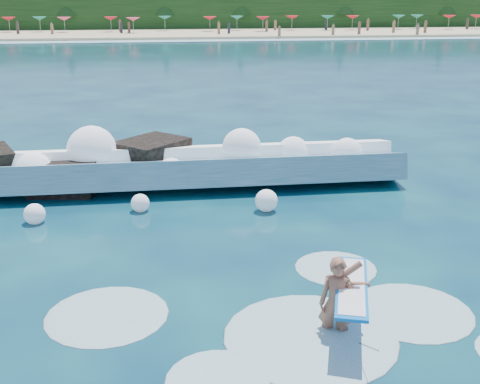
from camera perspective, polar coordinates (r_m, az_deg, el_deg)
The scene contains 11 objects.
ground at distance 13.37m, azimuth -5.26°, elevation -7.86°, with size 200.00×200.00×0.00m, color #082442.
beach at distance 90.17m, azimuth -7.77°, elevation 14.64°, with size 140.00×20.00×0.40m, color tan.
wet_band at distance 79.20m, azimuth -7.70°, elevation 14.03°, with size 140.00×5.00×0.08m, color silver.
treeline at distance 100.05m, azimuth -7.87°, elevation 16.32°, with size 140.00×4.00×5.00m, color black.
breaking_wave at distance 19.38m, azimuth -9.78°, elevation 1.99°, with size 16.90×2.68×1.46m.
rock_cluster at distance 20.13m, azimuth -17.11°, elevation 1.96°, with size 8.63×3.46×1.50m.
surfer_with_board at distance 11.11m, azimuth 9.46°, elevation -10.07°, with size 1.29×2.94×1.76m.
wave_spray at distance 19.39m, azimuth -12.27°, elevation 3.25°, with size 14.81×4.54×1.94m.
surf_foam at distance 11.57m, azimuth 5.37°, elevation -12.35°, with size 9.05×5.52×0.16m.
beach_umbrellas at distance 92.52m, azimuth -7.95°, elevation 16.00°, with size 111.94×6.73×0.50m.
beachgoers at distance 88.17m, azimuth 1.92°, elevation 15.30°, with size 99.52×13.31×1.93m.
Camera 1 is at (-0.41, -11.99, 5.90)m, focal length 45.00 mm.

